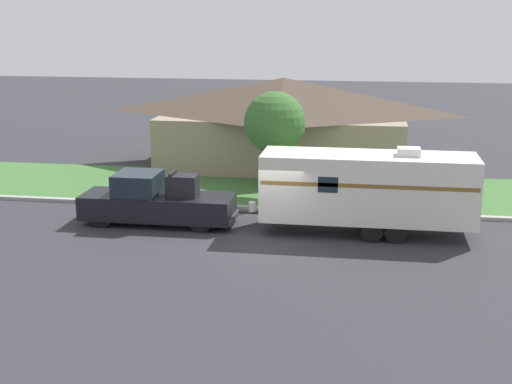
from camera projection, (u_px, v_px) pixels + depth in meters
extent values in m
plane|color=#2D2D33|center=(268.00, 239.00, 25.45)|extent=(120.00, 120.00, 0.00)
cube|color=#999993|center=(281.00, 209.00, 29.02)|extent=(80.00, 0.30, 0.14)
cube|color=#3D6B33|center=(290.00, 189.00, 32.53)|extent=(80.00, 7.00, 0.03)
cube|color=gray|center=(284.00, 139.00, 37.37)|extent=(12.36, 6.85, 2.74)
pyramid|color=#4C3D33|center=(284.00, 96.00, 36.80)|extent=(13.35, 7.40, 1.85)
cube|color=#4C3828|center=(275.00, 158.00, 34.19)|extent=(1.00, 0.06, 2.10)
cylinder|color=black|center=(102.00, 216.00, 26.76)|extent=(0.87, 0.28, 0.87)
cylinder|color=black|center=(116.00, 205.00, 28.25)|extent=(0.87, 0.28, 0.87)
cylinder|color=black|center=(201.00, 220.00, 26.18)|extent=(0.87, 0.28, 0.87)
cylinder|color=black|center=(210.00, 209.00, 27.67)|extent=(0.87, 0.28, 0.87)
cube|color=black|center=(125.00, 205.00, 27.35)|extent=(3.14, 1.91, 0.90)
cube|color=#19232D|center=(138.00, 183.00, 27.05)|extent=(1.64, 1.76, 0.83)
cube|color=black|center=(198.00, 208.00, 26.91)|extent=(2.64, 1.91, 0.90)
cube|color=#333333|center=(234.00, 218.00, 26.78)|extent=(0.12, 1.72, 0.20)
cube|color=black|center=(182.00, 185.00, 26.78)|extent=(1.15, 0.80, 0.80)
cube|color=black|center=(173.00, 173.00, 26.72)|extent=(0.10, 0.88, 0.08)
cylinder|color=black|center=(372.00, 232.00, 25.05)|extent=(0.76, 0.22, 0.76)
cylinder|color=black|center=(372.00, 216.00, 26.94)|extent=(0.76, 0.22, 0.76)
cylinder|color=black|center=(396.00, 233.00, 24.92)|extent=(0.76, 0.22, 0.76)
cylinder|color=black|center=(394.00, 217.00, 26.81)|extent=(0.76, 0.22, 0.76)
cube|color=silver|center=(368.00, 187.00, 25.69)|extent=(7.66, 2.25, 2.40)
cube|color=brown|center=(368.00, 186.00, 24.53)|extent=(7.50, 0.01, 0.14)
cube|color=#383838|center=(251.00, 212.00, 26.62)|extent=(0.91, 0.12, 0.10)
cylinder|color=silver|center=(252.00, 207.00, 26.56)|extent=(0.28, 0.28, 0.36)
cube|color=silver|center=(409.00, 152.00, 25.15)|extent=(0.80, 0.68, 0.28)
cube|color=#19232D|center=(328.00, 185.00, 24.74)|extent=(0.70, 0.01, 0.56)
cylinder|color=brown|center=(466.00, 202.00, 28.48)|extent=(0.09, 0.09, 1.02)
cube|color=#B2B2B2|center=(468.00, 186.00, 28.33)|extent=(0.48, 0.20, 0.22)
cylinder|color=brown|center=(274.00, 171.00, 30.98)|extent=(0.24, 0.24, 2.29)
sphere|color=#38662D|center=(275.00, 122.00, 30.45)|extent=(2.65, 2.65, 2.65)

